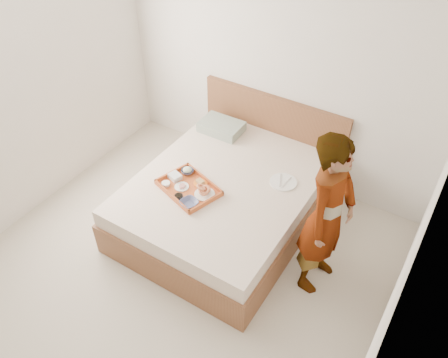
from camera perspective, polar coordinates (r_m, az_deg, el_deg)
ground at (r=4.15m, az=-7.91°, el=-13.38°), size 3.50×4.00×0.01m
wall_back at (r=4.58m, az=6.59°, el=14.34°), size 3.50×0.01×2.60m
wall_right at (r=2.68m, az=20.81°, el=-12.93°), size 0.01×4.00×2.60m
bed at (r=4.45m, az=0.14°, el=-2.78°), size 1.65×2.00×0.53m
headboard at (r=4.97m, az=6.12°, el=5.59°), size 1.65×0.06×0.95m
pillow at (r=4.87m, az=-0.33°, el=6.62°), size 0.46×0.31×0.11m
tray at (r=4.17m, az=-4.51°, el=-1.08°), size 0.64×0.54×0.05m
prawn_plate at (r=4.10m, az=-2.47°, el=-1.94°), size 0.24×0.24×0.01m
navy_bowl_big at (r=4.01m, az=-4.45°, el=-3.03°), size 0.19×0.19×0.04m
sauce_dish at (r=4.08m, az=-5.75°, el=-2.23°), size 0.10×0.10×0.03m
meat_plate at (r=4.19m, az=-5.38°, el=-0.98°), size 0.17×0.17×0.01m
bread_plate at (r=4.22m, az=-2.99°, el=-0.54°), size 0.17×0.17×0.01m
salad_bowl at (r=4.33m, az=-4.65°, el=0.97°), size 0.15×0.15×0.04m
plastic_tub at (r=4.28m, az=-6.22°, el=0.32°), size 0.14×0.12×0.05m
cheese_round at (r=4.22m, az=-7.37°, el=-0.61°), size 0.10×0.10×0.03m
dinner_plate at (r=4.28m, az=7.51°, el=-0.39°), size 0.28×0.28×0.01m
person at (r=3.68m, az=12.96°, el=-4.65°), size 0.42×0.60×1.55m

